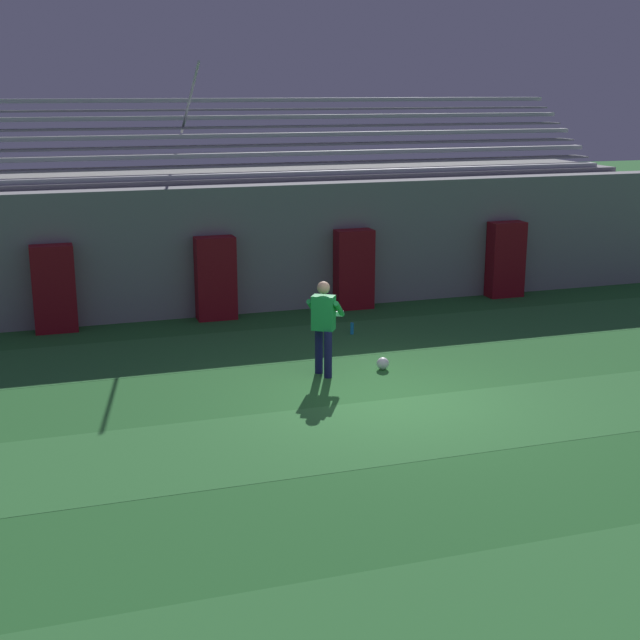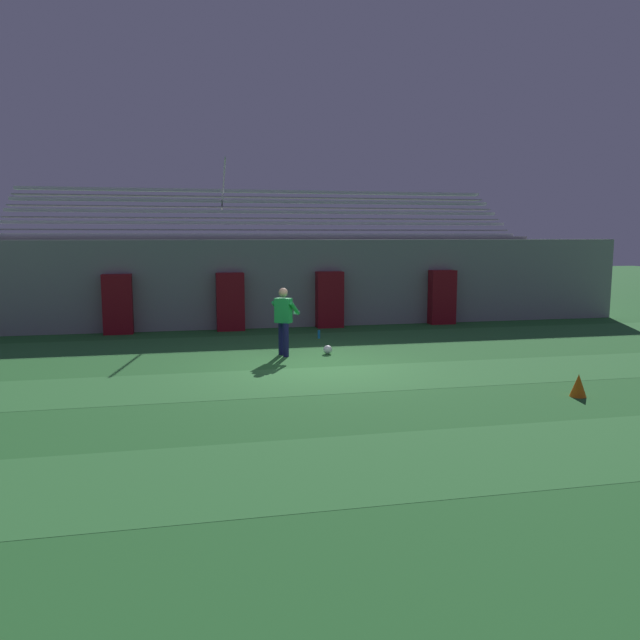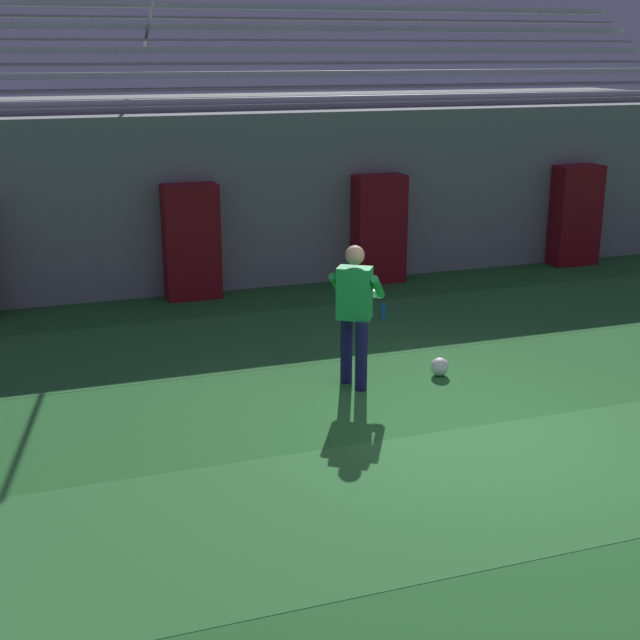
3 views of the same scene
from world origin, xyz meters
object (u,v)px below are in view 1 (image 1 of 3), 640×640
object	(u,v)px
goalkeeper	(324,322)
water_bottle	(352,328)
soccer_ball	(383,363)
padding_pillar_gate_right	(354,269)
padding_pillar_far_left	(54,289)
padding_pillar_gate_left	(216,278)
padding_pillar_far_right	(506,259)

from	to	relation	value
goalkeeper	water_bottle	size ratio (longest dim) A/B	6.96
soccer_ball	padding_pillar_gate_right	bearing A→B (deg)	76.39
padding_pillar_gate_right	goalkeeper	world-z (taller)	padding_pillar_gate_right
padding_pillar_far_left	water_bottle	size ratio (longest dim) A/B	7.46
padding_pillar_gate_left	padding_pillar_gate_right	world-z (taller)	same
padding_pillar_far_left	water_bottle	xyz separation A→B (m)	(5.69, -2.08, -0.78)
padding_pillar_gate_left	water_bottle	world-z (taller)	padding_pillar_gate_left
padding_pillar_gate_left	water_bottle	xyz separation A→B (m)	(2.36, -2.08, -0.78)
padding_pillar_gate_right	soccer_ball	world-z (taller)	padding_pillar_gate_right
padding_pillar_far_right	soccer_ball	bearing A→B (deg)	-137.88
padding_pillar_far_right	water_bottle	world-z (taller)	padding_pillar_far_right
padding_pillar_gate_right	water_bottle	distance (m)	2.36
padding_pillar_far_right	padding_pillar_gate_left	bearing A→B (deg)	180.00
padding_pillar_gate_right	goalkeeper	xyz separation A→B (m)	(-2.17, -4.41, 0.06)
padding_pillar_far_left	padding_pillar_far_right	distance (m)	10.33
padding_pillar_far_right	soccer_ball	xyz separation A→B (m)	(-4.92, -4.45, -0.79)
soccer_ball	water_bottle	world-z (taller)	water_bottle
soccer_ball	water_bottle	bearing A→B (deg)	83.22
goalkeeper	soccer_ball	size ratio (longest dim) A/B	7.59
padding_pillar_gate_right	padding_pillar_far_left	xyz separation A→B (m)	(-6.49, 0.00, 0.00)
goalkeeper	padding_pillar_gate_left	bearing A→B (deg)	102.56
padding_pillar_gate_left	padding_pillar_far_left	xyz separation A→B (m)	(-3.34, 0.00, 0.00)
water_bottle	padding_pillar_far_right	bearing A→B (deg)	24.17
padding_pillar_far_left	soccer_ball	xyz separation A→B (m)	(5.41, -4.45, -0.79)
soccer_ball	goalkeeper	bearing A→B (deg)	178.12
water_bottle	padding_pillar_far_left	bearing A→B (deg)	159.92
padding_pillar_far_left	padding_pillar_far_right	xyz separation A→B (m)	(10.33, 0.00, 0.00)
soccer_ball	padding_pillar_far_right	bearing A→B (deg)	42.12
goalkeeper	padding_pillar_far_left	bearing A→B (deg)	134.38
padding_pillar_gate_left	padding_pillar_far_right	world-z (taller)	same
soccer_ball	water_bottle	xyz separation A→B (m)	(0.28, 2.37, 0.01)
padding_pillar_gate_left	soccer_ball	size ratio (longest dim) A/B	8.14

